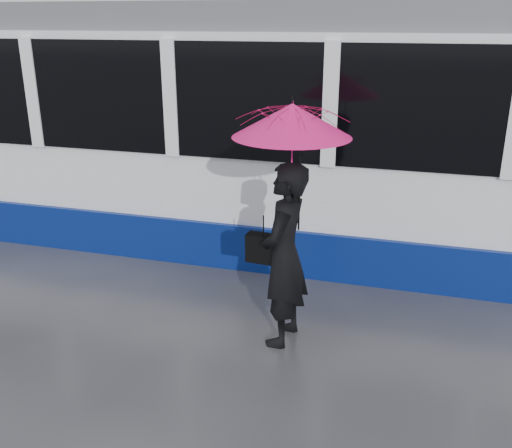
% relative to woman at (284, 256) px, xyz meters
% --- Properties ---
extents(ground, '(90.00, 90.00, 0.00)m').
position_rel_woman_xyz_m(ground, '(-0.92, 0.27, -0.94)').
color(ground, '#2B2B30').
rests_on(ground, ground).
extents(rails, '(34.00, 1.51, 0.02)m').
position_rel_woman_xyz_m(rails, '(-0.92, 2.77, -0.93)').
color(rails, '#3F3D38').
rests_on(rails, ground).
extents(woman, '(0.51, 0.72, 1.88)m').
position_rel_woman_xyz_m(woman, '(0.00, 0.00, 0.00)').
color(woman, black).
rests_on(woman, ground).
extents(umbrella, '(1.20, 1.20, 1.27)m').
position_rel_woman_xyz_m(umbrella, '(0.05, 0.00, 1.12)').
color(umbrella, '#FC1595').
rests_on(umbrella, ground).
extents(handbag, '(0.35, 0.17, 0.47)m').
position_rel_woman_xyz_m(handbag, '(-0.22, 0.02, 0.05)').
color(handbag, black).
rests_on(handbag, ground).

